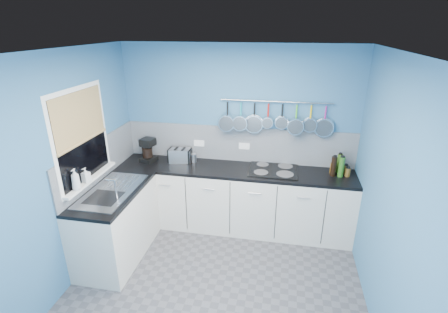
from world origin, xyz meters
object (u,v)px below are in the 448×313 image
(soap_bottle_b, at_px, (86,175))
(paper_towel, at_px, (147,150))
(soap_bottle_a, at_px, (75,179))
(toaster, at_px, (180,155))
(coffee_maker, at_px, (148,150))
(canister, at_px, (193,158))
(hob, at_px, (273,169))

(soap_bottle_b, distance_m, paper_towel, 1.12)
(soap_bottle_a, bearing_deg, toaster, 59.97)
(coffee_maker, xyz_separation_m, canister, (0.63, 0.10, -0.10))
(toaster, bearing_deg, soap_bottle_b, -134.17)
(coffee_maker, relative_size, canister, 2.71)
(paper_towel, distance_m, canister, 0.67)
(soap_bottle_a, relative_size, canister, 1.95)
(soap_bottle_a, distance_m, hob, 2.42)
(soap_bottle_b, height_order, canister, soap_bottle_b)
(soap_bottle_a, height_order, paper_towel, soap_bottle_a)
(soap_bottle_b, distance_m, coffee_maker, 1.08)
(canister, bearing_deg, toaster, -171.67)
(soap_bottle_b, relative_size, canister, 1.40)
(hob, bearing_deg, coffee_maker, -179.10)
(toaster, xyz_separation_m, hob, (1.31, -0.04, -0.09))
(hob, bearing_deg, soap_bottle_a, -148.72)
(coffee_maker, height_order, toaster, coffee_maker)
(canister, relative_size, hob, 0.19)
(toaster, bearing_deg, soap_bottle_a, -130.20)
(soap_bottle_b, height_order, coffee_maker, coffee_maker)
(soap_bottle_b, distance_m, hob, 2.33)
(paper_towel, bearing_deg, soap_bottle_a, -102.27)
(toaster, relative_size, hob, 0.46)
(paper_towel, xyz_separation_m, toaster, (0.47, 0.03, -0.06))
(canister, xyz_separation_m, hob, (1.12, -0.07, -0.05))
(toaster, relative_size, canister, 2.41)
(toaster, distance_m, hob, 1.31)
(soap_bottle_b, bearing_deg, toaster, 56.01)
(coffee_maker, distance_m, canister, 0.65)
(hob, bearing_deg, toaster, 178.22)
(soap_bottle_b, xyz_separation_m, toaster, (0.75, 1.11, -0.14))
(paper_towel, relative_size, toaster, 1.02)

